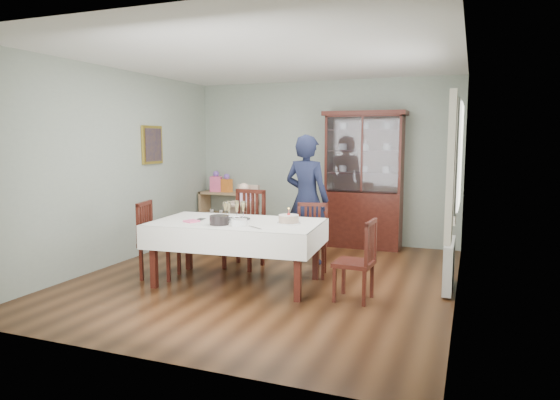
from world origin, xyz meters
The scene contains 25 objects.
floor centered at (0.00, 0.00, 0.00)m, with size 5.00×5.00×0.00m, color #593319.
room_shell centered at (0.00, 0.53, 1.70)m, with size 5.00×5.00×5.00m.
dining_table centered at (-0.24, -0.34, 0.38)m, with size 2.08×1.30×0.76m.
china_cabinet centered at (0.75, 2.26, 1.12)m, with size 1.30×0.48×2.18m.
sideboard centered at (-1.75, 2.28, 0.40)m, with size 0.90×0.38×0.80m.
picture_frame centered at (-2.22, 0.80, 1.65)m, with size 0.04×0.48×0.58m, color gold.
window centered at (2.22, 0.30, 1.55)m, with size 0.04×1.02×1.22m, color white.
curtain_left centered at (2.16, -0.32, 1.45)m, with size 0.07×0.30×1.55m, color silver.
curtain_right centered at (2.16, 0.92, 1.45)m, with size 0.07×0.30×1.55m, color silver.
radiator centered at (2.16, 0.30, 0.30)m, with size 0.10×0.80×0.55m, color white.
chair_far_left centered at (-0.49, 0.41, 0.31)m, with size 0.49×0.49×1.04m.
chair_far_right centered at (0.48, 0.33, 0.27)m, with size 0.49×0.49×0.91m.
chair_end_left centered at (-1.28, -0.46, 0.29)m, with size 0.51×0.51×0.96m.
chair_end_right centered at (1.23, -0.45, 0.26)m, with size 0.42×0.42×0.88m.
woman centered at (0.22, 0.95, 0.90)m, with size 0.66×0.43×1.80m, color black.
high_chair centered at (-0.80, 1.06, 0.42)m, with size 0.53×0.53×1.09m.
champagne_tray centered at (-0.30, -0.27, 0.83)m, with size 0.38×0.38×0.23m.
birthday_cake centered at (0.39, -0.26, 0.81)m, with size 0.27×0.27×0.19m.
plate_stack_dark centered at (-0.33, -0.61, 0.81)m, with size 0.22×0.22×0.11m, color black.
plate_stack_white centered at (-0.08, -0.61, 0.80)m, with size 0.19×0.19×0.08m, color white.
napkin_stack centered at (-0.72, -0.57, 0.77)m, with size 0.15×0.15×0.02m, color #FF5D90.
cutlery centered at (-0.74, -0.39, 0.77)m, with size 0.11×0.17×0.01m, color silver, non-canonical shape.
cake_knife centered at (0.14, -0.66, 0.77)m, with size 0.25×0.02×0.01m, color silver.
gift_bag_pink centered at (-1.92, 2.26, 0.97)m, with size 0.22×0.16×0.37m.
gift_bag_orange centered at (-1.71, 2.26, 0.95)m, with size 0.20×0.16×0.33m.
Camera 1 is at (2.36, -5.64, 1.74)m, focal length 32.00 mm.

